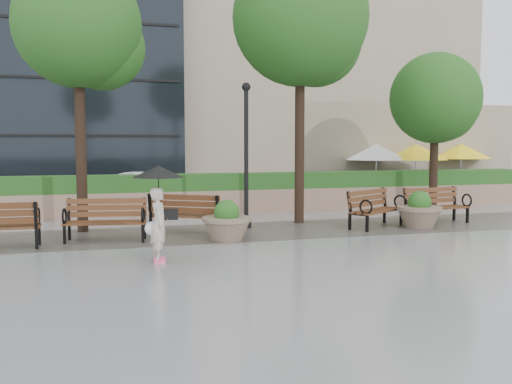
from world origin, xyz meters
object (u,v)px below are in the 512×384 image
object	(u,v)px
bench_1	(106,229)
planter_left	(227,225)
planter_right	(419,213)
lamppost	(246,165)
bench_2	(188,222)
pedestrian	(159,204)
bench_4	(437,213)
car_right	(146,189)
bench_3	(376,216)

from	to	relation	value
bench_1	planter_left	size ratio (longest dim) A/B	1.68
planter_right	lamppost	world-z (taller)	lamppost
planter_left	bench_1	bearing A→B (deg)	166.44
bench_2	planter_right	distance (m)	6.44
bench_1	pedestrian	world-z (taller)	pedestrian
planter_right	lamppost	xyz separation A→B (m)	(-4.66, 1.29, 1.36)
lamppost	pedestrian	bearing A→B (deg)	-126.08
planter_left	lamppost	size ratio (longest dim) A/B	0.30
bench_2	bench_4	xyz separation A→B (m)	(7.34, -0.13, -0.00)
lamppost	car_right	size ratio (longest dim) A/B	1.05
car_right	bench_4	bearing A→B (deg)	-131.37
bench_2	bench_4	distance (m)	7.34
bench_1	bench_3	bearing A→B (deg)	12.00
bench_3	bench_4	world-z (taller)	bench_3
bench_1	bench_4	distance (m)	9.43
bench_4	planter_left	world-z (taller)	bench_4
bench_2	bench_4	world-z (taller)	bench_2
lamppost	pedestrian	xyz separation A→B (m)	(-2.84, -3.90, -0.60)
planter_right	bench_3	bearing A→B (deg)	160.66
planter_right	pedestrian	world-z (taller)	pedestrian
bench_3	bench_4	size ratio (longest dim) A/B	1.01
car_right	pedestrian	bearing A→B (deg)	178.30
pedestrian	lamppost	bearing A→B (deg)	-30.18
bench_2	lamppost	bearing A→B (deg)	-129.16
bench_3	planter_left	world-z (taller)	bench_3
bench_3	pedestrian	size ratio (longest dim) A/B	1.07
bench_2	lamppost	size ratio (longest dim) A/B	0.51
planter_left	planter_right	distance (m)	5.69
bench_2	pedestrian	distance (m)	3.60
bench_3	planter_right	world-z (taller)	bench_3
bench_1	bench_2	bearing A→B (deg)	25.92
planter_left	planter_right	bearing A→B (deg)	5.88
bench_3	planter_right	xyz separation A→B (m)	(1.13, -0.40, 0.10)
bench_4	pedestrian	bearing A→B (deg)	-167.70
bench_3	bench_4	xyz separation A→B (m)	(2.07, 0.18, -0.00)
bench_4	lamppost	xyz separation A→B (m)	(-5.60, 0.71, 1.46)
pedestrian	bench_4	bearing A→B (deg)	-63.40
planter_left	bench_3	bearing A→B (deg)	12.19
bench_1	planter_left	distance (m)	2.91
bench_4	lamppost	distance (m)	5.83
bench_3	planter_right	size ratio (longest dim) A/B	1.66
planter_left	planter_right	size ratio (longest dim) A/B	0.96
bench_2	bench_3	xyz separation A→B (m)	(5.27, -0.31, -0.00)
bench_1	lamppost	size ratio (longest dim) A/B	0.50
car_right	pedestrian	world-z (taller)	pedestrian
bench_2	bench_1	bearing A→B (deg)	48.58
car_right	bench_3	bearing A→B (deg)	-140.83
bench_1	pedestrian	bearing A→B (deg)	-60.46
bench_4	bench_1	bearing A→B (deg)	174.49
bench_2	car_right	xyz separation A→B (m)	(-0.42, 7.20, 0.32)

